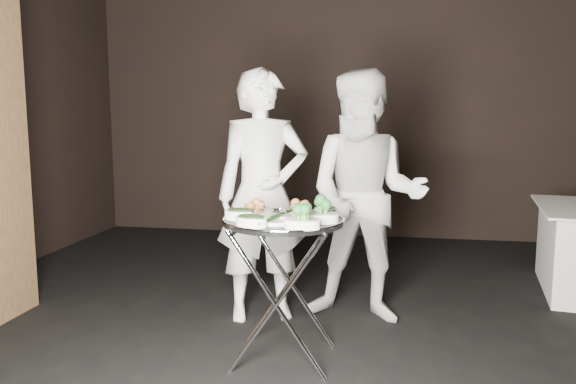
% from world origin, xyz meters
% --- Properties ---
extents(floor, '(6.00, 7.00, 0.05)m').
position_xyz_m(floor, '(0.00, 0.00, -0.03)').
color(floor, black).
rests_on(floor, ground).
extents(wall_back, '(6.00, 0.05, 3.00)m').
position_xyz_m(wall_back, '(0.00, 3.52, 1.50)').
color(wall_back, black).
rests_on(wall_back, floor).
extents(tray_stand, '(0.55, 0.46, 0.81)m').
position_xyz_m(tray_stand, '(-0.23, 0.10, 0.45)').
color(tray_stand, silver).
rests_on(tray_stand, floor).
extents(serving_tray, '(0.68, 0.68, 0.04)m').
position_xyz_m(serving_tray, '(-0.23, 0.10, 0.81)').
color(serving_tray, black).
rests_on(serving_tray, tray_stand).
extents(potato_plate_a, '(0.21, 0.21, 0.07)m').
position_xyz_m(potato_plate_a, '(-0.42, 0.26, 0.85)').
color(potato_plate_a, beige).
rests_on(potato_plate_a, serving_tray).
extents(potato_plate_b, '(0.20, 0.20, 0.07)m').
position_xyz_m(potato_plate_b, '(-0.19, 0.32, 0.85)').
color(potato_plate_b, beige).
rests_on(potato_plate_b, serving_tray).
extents(greens_bowl, '(0.13, 0.13, 0.07)m').
position_xyz_m(greens_bowl, '(-0.01, 0.24, 0.85)').
color(greens_bowl, white).
rests_on(greens_bowl, serving_tray).
extents(asparagus_plate_a, '(0.22, 0.16, 0.04)m').
position_xyz_m(asparagus_plate_a, '(-0.24, 0.12, 0.84)').
color(asparagus_plate_a, white).
rests_on(asparagus_plate_a, serving_tray).
extents(asparagus_plate_b, '(0.21, 0.15, 0.04)m').
position_xyz_m(asparagus_plate_b, '(-0.27, -0.06, 0.84)').
color(asparagus_plate_b, white).
rests_on(asparagus_plate_b, serving_tray).
extents(spinach_bowl_a, '(0.20, 0.14, 0.08)m').
position_xyz_m(spinach_bowl_a, '(-0.46, 0.05, 0.85)').
color(spinach_bowl_a, white).
rests_on(spinach_bowl_a, serving_tray).
extents(spinach_bowl_b, '(0.21, 0.17, 0.08)m').
position_xyz_m(spinach_bowl_b, '(-0.36, -0.12, 0.85)').
color(spinach_bowl_b, white).
rests_on(spinach_bowl_b, serving_tray).
extents(broccoli_bowl_a, '(0.21, 0.16, 0.08)m').
position_xyz_m(broccoli_bowl_a, '(-0.01, 0.05, 0.86)').
color(broccoli_bowl_a, white).
rests_on(broccoli_bowl_a, serving_tray).
extents(broccoli_bowl_b, '(0.20, 0.15, 0.08)m').
position_xyz_m(broccoli_bowl_b, '(-0.09, -0.13, 0.86)').
color(broccoli_bowl_b, white).
rests_on(broccoli_bowl_b, serving_tray).
extents(serving_utensils, '(0.59, 0.43, 0.01)m').
position_xyz_m(serving_utensils, '(-0.21, 0.17, 0.87)').
color(serving_utensils, silver).
rests_on(serving_utensils, serving_tray).
extents(waiter_left, '(0.73, 0.60, 1.70)m').
position_xyz_m(waiter_left, '(-0.49, 0.76, 0.85)').
color(waiter_left, silver).
rests_on(waiter_left, floor).
extents(waiter_right, '(0.89, 0.73, 1.69)m').
position_xyz_m(waiter_right, '(0.20, 0.83, 0.85)').
color(waiter_right, silver).
rests_on(waiter_right, floor).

